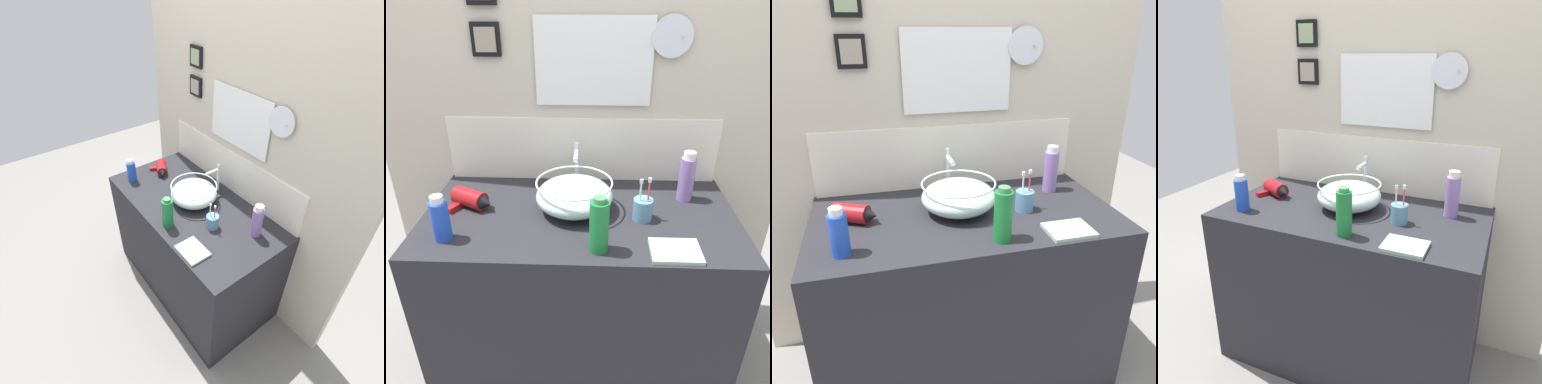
# 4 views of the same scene
# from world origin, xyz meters

# --- Properties ---
(ground_plane) EXTENTS (6.00, 6.00, 0.00)m
(ground_plane) POSITION_xyz_m (0.00, 0.00, 0.00)
(ground_plane) COLOR gray
(vanity_counter) EXTENTS (1.29, 0.67, 0.85)m
(vanity_counter) POSITION_xyz_m (0.00, 0.00, 0.43)
(vanity_counter) COLOR #232328
(vanity_counter) RESTS_ON ground
(back_panel) EXTENTS (1.94, 0.09, 2.55)m
(back_panel) POSITION_xyz_m (0.00, 0.36, 1.27)
(back_panel) COLOR beige
(back_panel) RESTS_ON ground
(glass_bowl_sink) EXTENTS (0.32, 0.32, 0.13)m
(glass_bowl_sink) POSITION_xyz_m (-0.02, 0.03, 0.92)
(glass_bowl_sink) COLOR silver
(glass_bowl_sink) RESTS_ON vanity_counter
(faucet) EXTENTS (0.02, 0.12, 0.22)m
(faucet) POSITION_xyz_m (-0.02, 0.23, 0.98)
(faucet) COLOR silver
(faucet) RESTS_ON vanity_counter
(hair_drier) EXTENTS (0.21, 0.15, 0.08)m
(hair_drier) POSITION_xyz_m (-0.46, 0.03, 0.89)
(hair_drier) COLOR maroon
(hair_drier) RESTS_ON vanity_counter
(toothbrush_cup) EXTENTS (0.08, 0.08, 0.18)m
(toothbrush_cup) POSITION_xyz_m (0.25, -0.03, 0.90)
(toothbrush_cup) COLOR #598CB2
(toothbrush_cup) RESTS_ON vanity_counter
(shampoo_bottle) EXTENTS (0.07, 0.07, 0.18)m
(shampoo_bottle) POSITION_xyz_m (-0.50, -0.20, 0.93)
(shampoo_bottle) COLOR blue
(shampoo_bottle) RESTS_ON vanity_counter
(lotion_bottle) EXTENTS (0.07, 0.07, 0.22)m
(lotion_bottle) POSITION_xyz_m (0.46, 0.14, 0.96)
(lotion_bottle) COLOR #8C6BB2
(lotion_bottle) RESTS_ON vanity_counter
(spray_bottle) EXTENTS (0.07, 0.07, 0.21)m
(spray_bottle) POSITION_xyz_m (0.08, -0.25, 0.95)
(spray_bottle) COLOR #197233
(spray_bottle) RESTS_ON vanity_counter
(hand_towel) EXTENTS (0.18, 0.14, 0.02)m
(hand_towel) POSITION_xyz_m (0.35, -0.25, 0.86)
(hand_towel) COLOR #99B29E
(hand_towel) RESTS_ON vanity_counter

